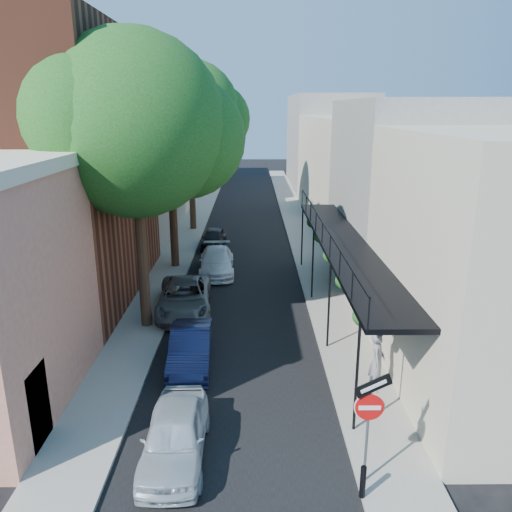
{
  "coord_description": "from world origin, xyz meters",
  "views": [
    {
      "loc": [
        0.51,
        -8.8,
        8.61
      ],
      "look_at": [
        0.68,
        10.76,
        2.8
      ],
      "focal_mm": 35.0,
      "sensor_mm": 36.0,
      "label": 1
    }
  ],
  "objects_px": {
    "parked_car_b": "(191,348)",
    "parked_car_e": "(214,238)",
    "sign_post": "(369,411)",
    "oak_mid": "(177,139)",
    "oak_near": "(147,129)",
    "parked_car_d": "(217,262)",
    "pedestrian": "(377,361)",
    "parked_car_a": "(175,435)",
    "oak_far": "(196,113)",
    "parked_car_c": "(185,297)",
    "bollard": "(363,482)"
  },
  "relations": [
    {
      "from": "oak_near",
      "to": "parked_car_d",
      "type": "xyz_separation_m",
      "value": [
        1.97,
        6.69,
        -7.23
      ]
    },
    {
      "from": "parked_car_e",
      "to": "pedestrian",
      "type": "height_order",
      "value": "pedestrian"
    },
    {
      "from": "sign_post",
      "to": "oak_far",
      "type": "bearing_deg",
      "value": 103.91
    },
    {
      "from": "bollard",
      "to": "oak_near",
      "type": "xyz_separation_m",
      "value": [
        -6.37,
        9.76,
        7.36
      ]
    },
    {
      "from": "sign_post",
      "to": "oak_near",
      "type": "relative_size",
      "value": 0.26
    },
    {
      "from": "oak_far",
      "to": "parked_car_d",
      "type": "distance_m",
      "value": 12.97
    },
    {
      "from": "oak_mid",
      "to": "oak_far",
      "type": "height_order",
      "value": "oak_far"
    },
    {
      "from": "sign_post",
      "to": "oak_far",
      "type": "relative_size",
      "value": 0.25
    },
    {
      "from": "pedestrian",
      "to": "parked_car_d",
      "type": "bearing_deg",
      "value": 44.6
    },
    {
      "from": "parked_car_a",
      "to": "sign_post",
      "type": "bearing_deg",
      "value": -13.61
    },
    {
      "from": "parked_car_b",
      "to": "parked_car_d",
      "type": "height_order",
      "value": "parked_car_d"
    },
    {
      "from": "sign_post",
      "to": "parked_car_c",
      "type": "bearing_deg",
      "value": 117.89
    },
    {
      "from": "bollard",
      "to": "parked_car_b",
      "type": "distance_m",
      "value": 7.84
    },
    {
      "from": "parked_car_a",
      "to": "parked_car_e",
      "type": "bearing_deg",
      "value": 90.79
    },
    {
      "from": "oak_mid",
      "to": "parked_car_a",
      "type": "bearing_deg",
      "value": -83.08
    },
    {
      "from": "oak_near",
      "to": "parked_car_d",
      "type": "distance_m",
      "value": 10.04
    },
    {
      "from": "oak_near",
      "to": "parked_car_d",
      "type": "height_order",
      "value": "oak_near"
    },
    {
      "from": "parked_car_a",
      "to": "parked_car_b",
      "type": "relative_size",
      "value": 0.99
    },
    {
      "from": "sign_post",
      "to": "oak_mid",
      "type": "xyz_separation_m",
      "value": [
        -6.58,
        17.26,
        5.02
      ]
    },
    {
      "from": "parked_car_a",
      "to": "parked_car_d",
      "type": "bearing_deg",
      "value": 89.17
    },
    {
      "from": "parked_car_c",
      "to": "oak_far",
      "type": "bearing_deg",
      "value": 88.96
    },
    {
      "from": "oak_near",
      "to": "parked_car_a",
      "type": "height_order",
      "value": "oak_near"
    },
    {
      "from": "parked_car_a",
      "to": "parked_car_d",
      "type": "height_order",
      "value": "parked_car_a"
    },
    {
      "from": "oak_mid",
      "to": "parked_car_a",
      "type": "distance_m",
      "value": 17.52
    },
    {
      "from": "sign_post",
      "to": "parked_car_e",
      "type": "distance_m",
      "value": 21.89
    },
    {
      "from": "oak_near",
      "to": "parked_car_e",
      "type": "xyz_separation_m",
      "value": [
        1.42,
        11.95,
        -7.28
      ]
    },
    {
      "from": "oak_mid",
      "to": "pedestrian",
      "type": "xyz_separation_m",
      "value": [
        7.79,
        -13.21,
        -5.96
      ]
    },
    {
      "from": "parked_car_b",
      "to": "parked_car_c",
      "type": "height_order",
      "value": "parked_car_c"
    },
    {
      "from": "parked_car_b",
      "to": "parked_car_e",
      "type": "distance_m",
      "value": 15.38
    },
    {
      "from": "parked_car_d",
      "to": "parked_car_e",
      "type": "distance_m",
      "value": 5.29
    },
    {
      "from": "oak_mid",
      "to": "oak_near",
      "type": "bearing_deg",
      "value": -89.63
    },
    {
      "from": "oak_near",
      "to": "parked_car_b",
      "type": "relative_size",
      "value": 2.9
    },
    {
      "from": "parked_car_e",
      "to": "pedestrian",
      "type": "bearing_deg",
      "value": -66.76
    },
    {
      "from": "pedestrian",
      "to": "parked_car_c",
      "type": "bearing_deg",
      "value": 64.98
    },
    {
      "from": "oak_mid",
      "to": "pedestrian",
      "type": "distance_m",
      "value": 16.46
    },
    {
      "from": "parked_car_c",
      "to": "parked_car_d",
      "type": "distance_m",
      "value": 5.49
    },
    {
      "from": "parked_car_b",
      "to": "pedestrian",
      "type": "relative_size",
      "value": 2.02
    },
    {
      "from": "oak_near",
      "to": "parked_car_b",
      "type": "xyz_separation_m",
      "value": [
        1.74,
        -3.43,
        -7.23
      ]
    },
    {
      "from": "oak_mid",
      "to": "pedestrian",
      "type": "height_order",
      "value": "oak_mid"
    },
    {
      "from": "oak_mid",
      "to": "parked_car_c",
      "type": "height_order",
      "value": "oak_mid"
    },
    {
      "from": "parked_car_b",
      "to": "parked_car_d",
      "type": "xyz_separation_m",
      "value": [
        0.22,
        10.11,
        0.0
      ]
    },
    {
      "from": "sign_post",
      "to": "oak_near",
      "type": "distance_m",
      "value": 12.77
    },
    {
      "from": "bollard",
      "to": "parked_car_e",
      "type": "height_order",
      "value": "parked_car_e"
    },
    {
      "from": "oak_far",
      "to": "parked_car_c",
      "type": "relative_size",
      "value": 2.43
    },
    {
      "from": "sign_post",
      "to": "parked_car_b",
      "type": "relative_size",
      "value": 0.76
    },
    {
      "from": "parked_car_c",
      "to": "pedestrian",
      "type": "relative_size",
      "value": 2.51
    },
    {
      "from": "parked_car_d",
      "to": "parked_car_e",
      "type": "relative_size",
      "value": 1.27
    },
    {
      "from": "sign_post",
      "to": "parked_car_a",
      "type": "height_order",
      "value": "sign_post"
    },
    {
      "from": "bollard",
      "to": "parked_car_c",
      "type": "relative_size",
      "value": 0.16
    },
    {
      "from": "sign_post",
      "to": "parked_car_a",
      "type": "distance_m",
      "value": 4.93
    }
  ]
}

